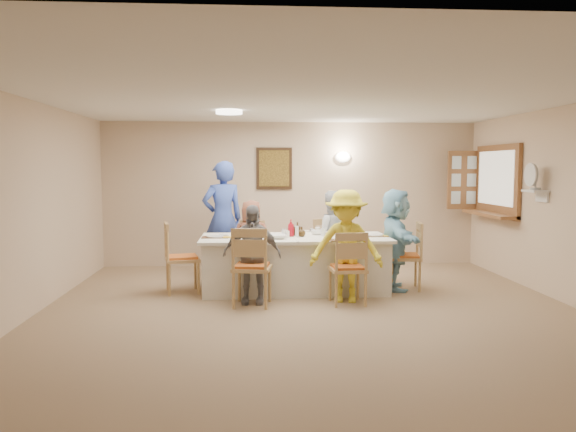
{
  "coord_description": "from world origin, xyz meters",
  "views": [
    {
      "loc": [
        -0.73,
        -6.28,
        1.72
      ],
      "look_at": [
        -0.2,
        1.4,
        1.05
      ],
      "focal_mm": 35.0,
      "sensor_mm": 36.0,
      "label": 1
    }
  ],
  "objects": [
    {
      "name": "wall_picture",
      "position": [
        -0.3,
        3.46,
        1.7
      ],
      "size": [
        0.62,
        0.05,
        0.72
      ],
      "color": "#402716",
      "rests_on": "room_walls"
    },
    {
      "name": "condiment_malt",
      "position": [
        -0.01,
        1.42,
        0.83
      ],
      "size": [
        0.13,
        0.13,
        0.14
      ],
      "primitive_type": "imported",
      "rotation": [
        0.0,
        0.0,
        0.11
      ],
      "color": "#38260F",
      "rests_on": "dining_table"
    },
    {
      "name": "teacup_b",
      "position": [
        0.28,
        1.92,
        0.8
      ],
      "size": [
        0.14,
        0.14,
        0.08
      ],
      "primitive_type": "imported",
      "rotation": [
        0.0,
        0.0,
        0.41
      ],
      "color": "white",
      "rests_on": "dining_table"
    },
    {
      "name": "plate_re",
      "position": [
        1.02,
        1.41,
        0.77
      ],
      "size": [
        0.23,
        0.23,
        0.01
      ],
      "primitive_type": "cylinder",
      "color": "white",
      "rests_on": "dining_table"
    },
    {
      "name": "placemat_re",
      "position": [
        1.02,
        1.41,
        0.76
      ],
      "size": [
        0.36,
        0.27,
        0.01
      ],
      "primitive_type": "cube",
      "color": "#472B19",
      "rests_on": "dining_table"
    },
    {
      "name": "placemat_fl",
      "position": [
        -0.7,
        0.99,
        0.76
      ],
      "size": [
        0.35,
        0.26,
        0.01
      ],
      "primitive_type": "cube",
      "color": "#472B19",
      "rests_on": "dining_table"
    },
    {
      "name": "placemat_br",
      "position": [
        0.5,
        1.83,
        0.76
      ],
      "size": [
        0.34,
        0.26,
        0.01
      ],
      "primitive_type": "cube",
      "color": "#472B19",
      "rests_on": "dining_table"
    },
    {
      "name": "diner_back_left",
      "position": [
        -0.7,
        2.09,
        0.62
      ],
      "size": [
        0.66,
        0.48,
        1.23
      ],
      "primitive_type": "imported",
      "rotation": [
        0.0,
        0.0,
        3.07
      ],
      "color": "brown",
      "rests_on": "ground"
    },
    {
      "name": "serving_hatch",
      "position": [
        3.21,
        2.4,
        1.5
      ],
      "size": [
        0.06,
        1.5,
        1.15
      ],
      "primitive_type": "cube",
      "color": "brown",
      "rests_on": "room_walls"
    },
    {
      "name": "shutter_door",
      "position": [
        2.95,
        3.16,
        1.5
      ],
      "size": [
        0.55,
        0.04,
        1.0
      ],
      "primitive_type": "cube",
      "color": "brown",
      "rests_on": "room_walls"
    },
    {
      "name": "plate_fr",
      "position": [
        0.5,
        0.99,
        0.77
      ],
      "size": [
        0.22,
        0.22,
        0.01
      ],
      "primitive_type": "cylinder",
      "color": "white",
      "rests_on": "dining_table"
    },
    {
      "name": "placemat_fr",
      "position": [
        0.5,
        0.99,
        0.76
      ],
      "size": [
        0.35,
        0.26,
        0.01
      ],
      "primitive_type": "cube",
      "color": "#472B19",
      "rests_on": "dining_table"
    },
    {
      "name": "diner_back_right",
      "position": [
        0.5,
        2.09,
        0.68
      ],
      "size": [
        0.67,
        0.53,
        1.37
      ],
      "primitive_type": "imported",
      "rotation": [
        0.0,
        0.0,
        3.13
      ],
      "color": "#B6BCC4",
      "rests_on": "ground"
    },
    {
      "name": "napkin_re",
      "position": [
        1.2,
        1.36,
        0.77
      ],
      "size": [
        0.13,
        0.13,
        0.01
      ],
      "primitive_type": "cube",
      "color": "yellow",
      "rests_on": "dining_table"
    },
    {
      "name": "placemat_le",
      "position": [
        -1.2,
        1.41,
        0.76
      ],
      "size": [
        0.37,
        0.27,
        0.01
      ],
      "primitive_type": "cube",
      "color": "#472B19",
      "rests_on": "dining_table"
    },
    {
      "name": "desk_fan",
      "position": [
        3.1,
        1.05,
        1.55
      ],
      "size": [
        0.3,
        0.3,
        0.28
      ],
      "primitive_type": null,
      "color": "#A5A5A8",
      "rests_on": "fan_shelf"
    },
    {
      "name": "diner_front_left",
      "position": [
        -0.7,
        0.73,
        0.63
      ],
      "size": [
        0.8,
        0.47,
        1.25
      ],
      "primitive_type": "imported",
      "rotation": [
        0.0,
        0.0,
        -0.11
      ],
      "color": "gray",
      "rests_on": "ground"
    },
    {
      "name": "condiment_brown",
      "position": [
        -0.06,
        1.51,
        0.86
      ],
      "size": [
        0.14,
        0.14,
        0.19
      ],
      "primitive_type": "imported",
      "rotation": [
        0.0,
        0.0,
        -0.34
      ],
      "color": "#38260F",
      "rests_on": "dining_table"
    },
    {
      "name": "chair_back_right",
      "position": [
        0.5,
        2.21,
        0.46
      ],
      "size": [
        0.52,
        0.52,
        0.92
      ],
      "primitive_type": null,
      "rotation": [
        0.0,
        0.0,
        0.2
      ],
      "color": "#D7B46E",
      "rests_on": "ground"
    },
    {
      "name": "fan_shelf",
      "position": [
        3.13,
        1.05,
        1.4
      ],
      "size": [
        0.22,
        0.36,
        0.03
      ],
      "primitive_type": "cube",
      "color": "white",
      "rests_on": "room_walls"
    },
    {
      "name": "plate_le",
      "position": [
        -1.2,
        1.41,
        0.77
      ],
      "size": [
        0.23,
        0.23,
        0.01
      ],
      "primitive_type": "cylinder",
      "color": "white",
      "rests_on": "dining_table"
    },
    {
      "name": "chair_front_right",
      "position": [
        0.5,
        0.61,
        0.47
      ],
      "size": [
        0.47,
        0.47,
        0.94
      ],
      "primitive_type": null,
      "rotation": [
        0.0,
        0.0,
        3.2
      ],
      "color": "#D7B46E",
      "rests_on": "ground"
    },
    {
      "name": "chair_front_left",
      "position": [
        -0.7,
        0.61,
        0.5
      ],
      "size": [
        0.55,
        0.55,
        1.0
      ],
      "primitive_type": null,
      "rotation": [
        0.0,
        0.0,
        2.98
      ],
      "color": "#D7B46E",
      "rests_on": "ground"
    },
    {
      "name": "condiment_ketchup",
      "position": [
        -0.16,
        1.44,
        0.88
      ],
      "size": [
        0.09,
        0.1,
        0.24
      ],
      "primitive_type": "imported",
      "rotation": [
        0.0,
        0.0,
        0.02
      ],
      "color": "#B70F1F",
      "rests_on": "dining_table"
    },
    {
      "name": "placemat_bl",
      "position": [
        -0.7,
        1.83,
        0.76
      ],
      "size": [
        0.35,
        0.26,
        0.01
      ],
      "primitive_type": "cube",
      "color": "#472B19",
      "rests_on": "dining_table"
    },
    {
      "name": "hatch_sill",
      "position": [
        3.09,
        2.4,
        0.97
      ],
      "size": [
        0.3,
        1.5,
        0.05
      ],
      "primitive_type": "cube",
      "color": "brown",
      "rests_on": "room_walls"
    },
    {
      "name": "ground",
      "position": [
        0.0,
        0.0,
        0.0
      ],
      "size": [
        7.0,
        7.0,
        0.0
      ],
      "primitive_type": "plane",
      "color": "tan"
    },
    {
      "name": "diner_right_end",
      "position": [
        1.32,
        1.41,
        0.71
      ],
      "size": [
        1.38,
        0.61,
        1.42
      ],
      "primitive_type": "imported",
      "rotation": [
        0.0,
        0.0,
        1.5
      ],
      "color": "#92D1EE",
      "rests_on": "ground"
    },
    {
      "name": "wall_sconce",
      "position": [
        0.9,
        3.44,
        1.9
      ],
      "size": [
        0.26,
        0.09,
        0.18
      ],
      "primitive_type": "ellipsoid",
      "color": "white",
      "rests_on": "room_walls"
    },
    {
      "name": "plate_bl",
      "position": [
        -0.7,
        1.83,
        0.77
      ],
      "size": [
        0.23,
        0.23,
        0.01
      ],
      "primitive_type": "cylinder",
      "color": "white",
      "rests_on": "dining_table"
    },
    {
      "name": "plate_fl",
      "position": [
        -0.7,
        0.99,
        0.77
      ],
      "size": [
        0.22,
        0.22,
        0.01
      ],
      "primitive_type": "cylinder",
      "color": "white",
      "rests_on": "dining_table"
    },
    {
      "name": "napkin_bl",
      "position": [
        -0.52,
        1.78,
        0.77
      ],
      "size": [
        0.15,
        0.15,
        0.01
      ],
      "primitive_type": "cube",
      "color": "yellow",
      "rests_on": "dining_table"
    },
    {
      "name": "chair_back_left",
      "position": [
        -0.7,
        2.21,
        0.45
      ],
      "size": [
        0.47,
        0.47,
        0.91
      ],
      "primitive_type": null,
      "rotation": [
        0.0,
        0.0,
        -0.08
      ],
      "color": "#D7B46E",
      "rests_on": "ground"
    },
    {
      "name": "plate_br",
      "position": [
        0.5,
        1.83,
        0.77
      ],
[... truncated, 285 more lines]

